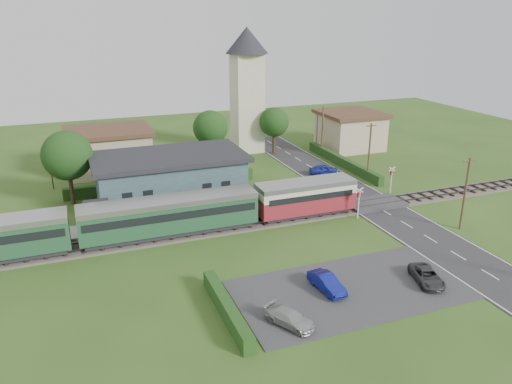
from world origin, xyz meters
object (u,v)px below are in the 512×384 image
object	(u,v)px
car_park_dark	(427,276)
house_west	(109,150)
car_park_blue	(327,283)
car_on_road	(324,170)
house_east	(350,130)
equipment_hut	(97,216)
crossing_signal_near	(359,198)
train	(134,220)
pedestrian_near	(241,203)
pedestrian_far	(123,220)
car_park_silver	(290,318)
church_tower	(247,81)
crossing_signal_far	(392,176)
station_building	(170,178)

from	to	relation	value
car_park_dark	house_west	bearing A→B (deg)	132.84
car_park_blue	car_on_road	bearing A→B (deg)	56.18
car_park_dark	house_east	bearing A→B (deg)	83.17
equipment_hut	crossing_signal_near	xyz separation A→B (m)	(24.40, -5.61, 0.39)
train	pedestrian_near	size ratio (longest dim) A/B	25.42
pedestrian_far	car_park_blue	bearing A→B (deg)	-120.02
crossing_signal_near	equipment_hut	bearing A→B (deg)	167.06
crossing_signal_near	car_park_silver	size ratio (longest dim) A/B	0.92
church_tower	house_west	size ratio (longest dim) A/B	1.63
equipment_hut	pedestrian_near	distance (m)	13.90
car_on_road	car_park_dark	world-z (taller)	car_on_road
house_east	car_park_dark	distance (m)	40.36
crossing_signal_far	car_park_blue	world-z (taller)	crossing_signal_far
station_building	train	distance (m)	10.33
station_building	house_west	xyz separation A→B (m)	(-5.00, 14.01, 0.10)
train	house_west	xyz separation A→B (m)	(0.05, 23.00, 0.61)
car_on_road	car_park_silver	xyz separation A→B (m)	(-17.58, -28.04, -0.08)
church_tower	car_on_road	xyz separation A→B (m)	(5.08, -14.46, -9.55)
car_park_dark	crossing_signal_near	bearing A→B (deg)	97.34
car_on_road	pedestrian_far	xyz separation A→B (m)	(-25.88, -9.06, 0.60)
house_east	pedestrian_near	xyz separation A→B (m)	(-24.12, -19.37, -1.50)
crossing_signal_far	car_park_silver	bearing A→B (deg)	-138.16
equipment_hut	car_on_road	world-z (taller)	equipment_hut
car_on_road	car_park_silver	size ratio (longest dim) A/B	1.03
house_west	church_tower	bearing A→B (deg)	8.53
station_building	car_park_dark	size ratio (longest dim) A/B	4.23
equipment_hut	station_building	distance (m)	9.92
car_park_blue	car_park_silver	xyz separation A→B (m)	(-4.37, -3.00, -0.08)
car_on_road	crossing_signal_far	bearing A→B (deg)	-144.79
crossing_signal_far	car_on_road	bearing A→B (deg)	111.04
house_east	car_on_road	bearing A→B (deg)	-133.49
equipment_hut	train	bearing A→B (deg)	-47.34
station_building	pedestrian_far	bearing A→B (deg)	-131.68
pedestrian_near	car_on_road	bearing A→B (deg)	-161.02
house_west	crossing_signal_near	distance (m)	33.22
station_building	crossing_signal_far	size ratio (longest dim) A/B	4.88
equipment_hut	pedestrian_near	size ratio (longest dim) A/B	1.50
crossing_signal_near	car_park_silver	distance (m)	19.85
church_tower	crossing_signal_far	size ratio (longest dim) A/B	5.37
house_west	car_park_silver	world-z (taller)	house_west
car_park_dark	car_park_silver	bearing A→B (deg)	-158.01
car_on_road	pedestrian_far	distance (m)	27.43
station_building	house_east	bearing A→B (deg)	23.44
train	car_on_road	size ratio (longest dim) A/B	11.71
church_tower	house_east	size ratio (longest dim) A/B	2.00
equipment_hut	station_building	xyz separation A→B (m)	(8.00, 5.79, 0.95)
pedestrian_far	house_west	bearing A→B (deg)	19.32
church_tower	pedestrian_near	xyz separation A→B (m)	(-9.12, -23.37, -8.93)
church_tower	crossing_signal_far	world-z (taller)	church_tower
car_park_silver	pedestrian_near	xyz separation A→B (m)	(3.38, 19.13, 0.70)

